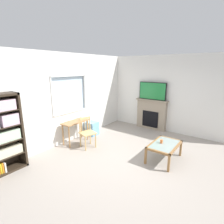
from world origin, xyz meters
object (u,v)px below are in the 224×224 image
Objects in this scene: fireplace at (151,114)px; sippy_cup at (161,141)px; wooden_chair at (87,132)px; tv at (152,91)px; plastic_drawer_unit at (92,128)px; coffee_table at (164,146)px; desk_under_window at (75,125)px.

fireplace is 2.38m from sippy_cup.
wooden_chair is at bearing 162.18° from fireplace.
tv is at bearing -17.93° from wooden_chair.
tv is (1.83, -1.42, 1.25)m from plastic_drawer_unit.
coffee_table is 11.07× the size of sippy_cup.
fireplace is 1.26× the size of coffee_table.
plastic_drawer_unit is at bearing 34.88° from wooden_chair.
coffee_table is (0.61, -2.66, -0.19)m from desk_under_window.
sippy_cup is at bearing 91.49° from coffee_table.
plastic_drawer_unit is at bearing 142.48° from fireplace.
fireplace is at bearing 30.44° from sippy_cup.
fireplace is 2.43m from coffee_table.
tv is 11.64× the size of sippy_cup.
desk_under_window is at bearing 89.05° from wooden_chair.
wooden_chair is 2.15m from sippy_cup.
wooden_chair reaches higher than sippy_cup.
wooden_chair is 10.00× the size of sippy_cup.
fireplace is 0.90m from tv.
tv is at bearing -27.49° from desk_under_window.
tv is 2.64m from coffee_table.
wooden_chair is at bearing 106.66° from sippy_cup.
fireplace is (1.85, -1.42, 0.35)m from plastic_drawer_unit.
desk_under_window is at bearing 103.28° from sippy_cup.
fireplace is at bearing -17.82° from wooden_chair.
desk_under_window is at bearing -176.44° from plastic_drawer_unit.
tv is at bearing 30.66° from sippy_cup.
desk_under_window is 0.96× the size of wooden_chair.
wooden_chair reaches higher than plastic_drawer_unit.
sippy_cup is (-2.05, -1.20, -0.09)m from fireplace.
wooden_chair is 2.96m from tv.
fireplace is at bearing -27.33° from desk_under_window.
wooden_chair is at bearing 162.07° from tv.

